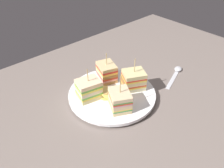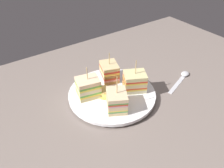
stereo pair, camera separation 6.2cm
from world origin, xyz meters
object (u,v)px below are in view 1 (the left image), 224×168
sandwich_wedge_0 (107,72)px  sandwich_wedge_2 (120,100)px  plate (112,94)px  spoon (177,72)px  sandwich_wedge_1 (89,89)px  sandwich_wedge_3 (133,80)px  chip_pile (106,93)px

sandwich_wedge_0 → sandwich_wedge_2: 13.31cm
plate → spoon: 25.08cm
sandwich_wedge_1 → sandwich_wedge_3: (-12.27, 5.15, -0.05)cm
plate → sandwich_wedge_0: size_ratio=2.75×
spoon → sandwich_wedge_0: bearing=133.1°
plate → sandwich_wedge_3: size_ratio=2.57×
sandwich_wedge_0 → chip_pile: bearing=-23.3°
sandwich_wedge_0 → sandwich_wedge_1: bearing=-52.3°
chip_pile → sandwich_wedge_3: bearing=164.5°
sandwich_wedge_3 → spoon: sandwich_wedge_3 is taller
plate → sandwich_wedge_3: (-6.19, 2.43, 3.39)cm
sandwich_wedge_0 → sandwich_wedge_2: sandwich_wedge_2 is taller
sandwich_wedge_2 → spoon: (-27.26, -0.74, -3.87)cm
sandwich_wedge_1 → spoon: 31.88cm
sandwich_wedge_1 → sandwich_wedge_2: size_ratio=0.92×
sandwich_wedge_2 → sandwich_wedge_3: size_ratio=1.03×
sandwich_wedge_2 → spoon: bearing=-60.0°
sandwich_wedge_1 → chip_pile: size_ratio=1.23×
sandwich_wedge_0 → sandwich_wedge_3: bearing=39.1°
sandwich_wedge_0 → sandwich_wedge_3: sandwich_wedge_3 is taller
sandwich_wedge_0 → chip_pile: size_ratio=1.21×
plate → sandwich_wedge_1: sandwich_wedge_1 is taller
plate → chip_pile: bearing=2.0°
sandwich_wedge_2 → spoon: sandwich_wedge_2 is taller
plate → sandwich_wedge_0: (-3.14, -5.87, 3.36)cm
plate → sandwich_wedge_3: sandwich_wedge_3 is taller
sandwich_wedge_0 → sandwich_wedge_2: (5.89, 11.93, -0.11)cm
sandwich_wedge_1 → chip_pile: sandwich_wedge_1 is taller
plate → sandwich_wedge_0: sandwich_wedge_0 is taller
sandwich_wedge_0 → chip_pile: (5.39, 5.95, -1.62)cm
sandwich_wedge_1 → spoon: size_ratio=0.69×
plate → sandwich_wedge_2: 7.41cm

